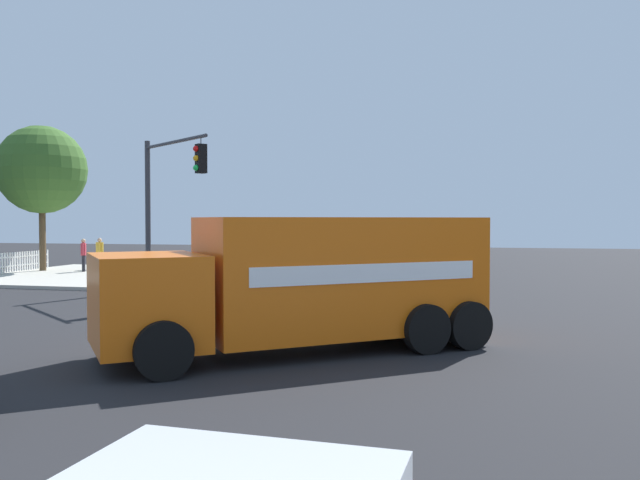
{
  "coord_description": "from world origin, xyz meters",
  "views": [
    {
      "loc": [
        14.9,
        4.28,
        2.68
      ],
      "look_at": [
        1.71,
        1.15,
        2.26
      ],
      "focal_mm": 36.6,
      "sensor_mm": 36.0,
      "label": 1
    }
  ],
  "objects_px": {
    "shade_tree_near": "(42,170)",
    "pedestrian_crossing": "(100,252)",
    "traffic_light_primary": "(165,188)",
    "delivery_truck": "(309,281)",
    "pedestrian_near_corner": "(83,253)"
  },
  "relations": [
    {
      "from": "delivery_truck",
      "to": "pedestrian_crossing",
      "type": "bearing_deg",
      "value": -137.79
    },
    {
      "from": "pedestrian_crossing",
      "to": "shade_tree_near",
      "type": "distance_m",
      "value": 4.93
    },
    {
      "from": "delivery_truck",
      "to": "pedestrian_near_corner",
      "type": "xyz_separation_m",
      "value": [
        -15.53,
        -15.39,
        -0.38
      ]
    },
    {
      "from": "traffic_light_primary",
      "to": "delivery_truck",
      "type": "bearing_deg",
      "value": 41.08
    },
    {
      "from": "pedestrian_near_corner",
      "to": "pedestrian_crossing",
      "type": "xyz_separation_m",
      "value": [
        -1.47,
        -0.03,
        -0.0
      ]
    },
    {
      "from": "pedestrian_crossing",
      "to": "shade_tree_near",
      "type": "height_order",
      "value": "shade_tree_near"
    },
    {
      "from": "pedestrian_crossing",
      "to": "traffic_light_primary",
      "type": "bearing_deg",
      "value": 43.34
    },
    {
      "from": "traffic_light_primary",
      "to": "pedestrian_crossing",
      "type": "xyz_separation_m",
      "value": [
        -8.37,
        -7.9,
        -2.75
      ]
    },
    {
      "from": "pedestrian_near_corner",
      "to": "pedestrian_crossing",
      "type": "height_order",
      "value": "pedestrian_near_corner"
    },
    {
      "from": "shade_tree_near",
      "to": "pedestrian_crossing",
      "type": "bearing_deg",
      "value": 120.18
    },
    {
      "from": "pedestrian_near_corner",
      "to": "shade_tree_near",
      "type": "distance_m",
      "value": 4.75
    },
    {
      "from": "traffic_light_primary",
      "to": "shade_tree_near",
      "type": "relative_size",
      "value": 0.76
    },
    {
      "from": "traffic_light_primary",
      "to": "pedestrian_crossing",
      "type": "height_order",
      "value": "traffic_light_primary"
    },
    {
      "from": "traffic_light_primary",
      "to": "pedestrian_near_corner",
      "type": "xyz_separation_m",
      "value": [
        -6.9,
        -7.87,
        -2.75
      ]
    },
    {
      "from": "pedestrian_crossing",
      "to": "shade_tree_near",
      "type": "xyz_separation_m",
      "value": [
        1.36,
        -2.34,
        4.12
      ]
    }
  ]
}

